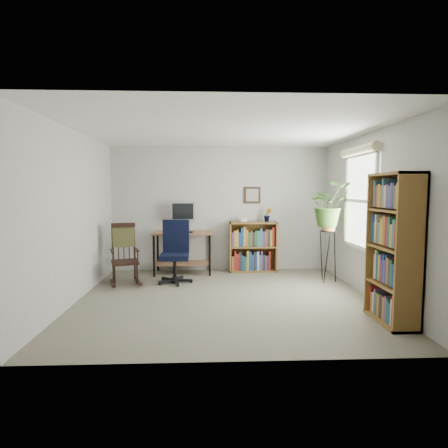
{
  "coord_description": "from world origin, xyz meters",
  "views": [
    {
      "loc": [
        -0.25,
        -5.28,
        1.56
      ],
      "look_at": [
        0.0,
        0.4,
        1.05
      ],
      "focal_mm": 30.0,
      "sensor_mm": 36.0,
      "label": 1
    }
  ],
  "objects_px": {
    "desk": "(183,253)",
    "low_bookshelf": "(253,247)",
    "office_chair": "(174,251)",
    "rocking_chair": "(125,254)",
    "tall_bookshelf": "(393,249)"
  },
  "relations": [
    {
      "from": "desk",
      "to": "low_bookshelf",
      "type": "xyz_separation_m",
      "value": [
        1.34,
        0.12,
        0.09
      ]
    },
    {
      "from": "office_chair",
      "to": "rocking_chair",
      "type": "distance_m",
      "value": 0.82
    },
    {
      "from": "rocking_chair",
      "to": "tall_bookshelf",
      "type": "relative_size",
      "value": 0.58
    },
    {
      "from": "desk",
      "to": "rocking_chair",
      "type": "relative_size",
      "value": 1.06
    },
    {
      "from": "office_chair",
      "to": "rocking_chair",
      "type": "bearing_deg",
      "value": -172.42
    },
    {
      "from": "low_bookshelf",
      "to": "tall_bookshelf",
      "type": "relative_size",
      "value": 0.54
    },
    {
      "from": "rocking_chair",
      "to": "tall_bookshelf",
      "type": "height_order",
      "value": "tall_bookshelf"
    },
    {
      "from": "desk",
      "to": "tall_bookshelf",
      "type": "xyz_separation_m",
      "value": [
        2.64,
        -2.75,
        0.49
      ]
    },
    {
      "from": "desk",
      "to": "low_bookshelf",
      "type": "distance_m",
      "value": 1.35
    },
    {
      "from": "desk",
      "to": "office_chair",
      "type": "bearing_deg",
      "value": -97.1
    },
    {
      "from": "rocking_chair",
      "to": "low_bookshelf",
      "type": "distance_m",
      "value": 2.43
    },
    {
      "from": "desk",
      "to": "office_chair",
      "type": "relative_size",
      "value": 1.02
    },
    {
      "from": "desk",
      "to": "rocking_chair",
      "type": "height_order",
      "value": "rocking_chair"
    },
    {
      "from": "desk",
      "to": "tall_bookshelf",
      "type": "bearing_deg",
      "value": -46.16
    },
    {
      "from": "office_chair",
      "to": "low_bookshelf",
      "type": "height_order",
      "value": "office_chair"
    }
  ]
}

